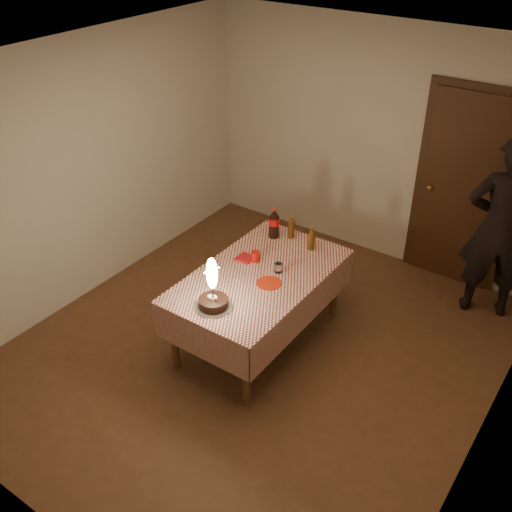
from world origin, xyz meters
name	(u,v)px	position (x,y,z in m)	size (l,w,h in m)	color
ground	(256,351)	(0.00, 0.00, 0.00)	(4.00, 4.50, 0.01)	brown
room_shell	(265,188)	(0.03, 0.08, 1.65)	(4.04, 4.54, 2.62)	beige
dining_table	(259,284)	(-0.09, 0.17, 0.63)	(1.02, 1.72, 0.73)	brown
birthday_cake	(213,294)	(-0.13, -0.44, 0.86)	(0.31, 0.31, 0.47)	white
red_plate	(269,283)	(0.06, 0.10, 0.73)	(0.22, 0.22, 0.01)	red
red_cup	(255,256)	(-0.24, 0.33, 0.78)	(0.08, 0.08, 0.10)	#B8130C
clear_cup	(278,268)	(0.03, 0.30, 0.77)	(0.07, 0.07, 0.09)	white
napkin_stack	(245,258)	(-0.34, 0.30, 0.74)	(0.15, 0.15, 0.02)	#A31217
cola_bottle	(274,223)	(-0.35, 0.80, 0.88)	(0.10, 0.10, 0.32)	black
amber_bottle_left	(292,227)	(-0.20, 0.88, 0.85)	(0.06, 0.06, 0.26)	#512E0E
amber_bottle_right	(312,238)	(0.07, 0.81, 0.85)	(0.06, 0.06, 0.26)	#512E0E
photographer	(500,229)	(1.50, 1.85, 0.93)	(0.79, 0.66, 1.86)	black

